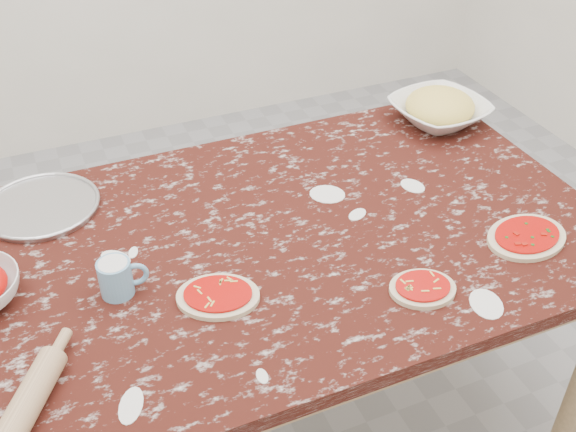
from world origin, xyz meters
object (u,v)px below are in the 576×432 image
at_px(pizza_tray, 42,207).
at_px(rolling_pin, 21,415).
at_px(flour_mug, 117,277).
at_px(worktable, 288,257).
at_px(cheese_bowl, 439,112).

bearing_deg(pizza_tray, rolling_pin, -99.47).
bearing_deg(flour_mug, worktable, 7.28).
distance_m(cheese_bowl, rolling_pin, 1.50).
bearing_deg(rolling_pin, pizza_tray, 80.53).
xyz_separation_m(worktable, cheese_bowl, (0.66, 0.34, 0.12)).
bearing_deg(worktable, cheese_bowl, 27.09).
relative_size(flour_mug, rolling_pin, 0.39).
bearing_deg(worktable, pizza_tray, 148.20).
distance_m(cheese_bowl, flour_mug, 1.17).
height_order(worktable, rolling_pin, rolling_pin).
relative_size(cheese_bowl, flour_mug, 2.58).
xyz_separation_m(pizza_tray, flour_mug, (0.12, -0.40, 0.04)).
relative_size(worktable, cheese_bowl, 5.54).
xyz_separation_m(pizza_tray, cheese_bowl, (1.22, -0.01, 0.03)).
bearing_deg(pizza_tray, cheese_bowl, -0.30).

